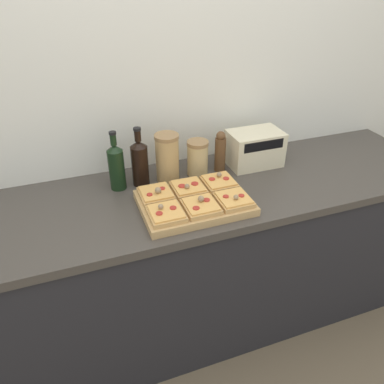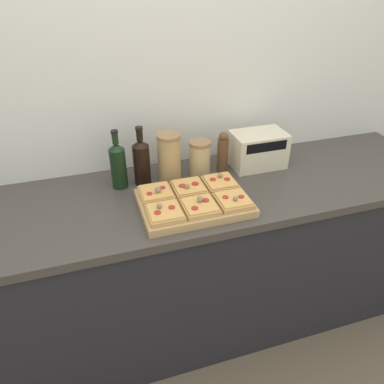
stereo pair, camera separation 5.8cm
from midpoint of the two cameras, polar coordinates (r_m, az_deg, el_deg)
name	(u,v)px [view 2 (the right image)]	position (r m, az deg, el deg)	size (l,w,h in m)	color
ground_plane	(211,366)	(2.17, 3.69, -24.90)	(12.00, 12.00, 0.00)	brown
wall_back	(171,93)	(1.91, -2.40, 14.84)	(6.00, 0.06, 2.50)	silver
kitchen_counter	(192,262)	(2.02, 0.86, -10.63)	(2.63, 0.67, 0.89)	#232328
cutting_board	(194,203)	(1.63, 1.33, -1.67)	(0.47, 0.33, 0.04)	tan
pizza_slice_back_left	(156,193)	(1.64, -4.50, -0.17)	(0.14, 0.15, 0.06)	tan
pizza_slice_back_center	(189,188)	(1.68, 0.48, 0.64)	(0.14, 0.15, 0.05)	tan
pizza_slice_back_right	(220,182)	(1.72, 5.25, 1.45)	(0.14, 0.15, 0.05)	tan
pizza_slice_front_left	(165,213)	(1.52, -3.12, -3.17)	(0.14, 0.15, 0.05)	tan
pizza_slice_front_center	(200,206)	(1.55, 2.27, -2.19)	(0.14, 0.15, 0.05)	tan
pizza_slice_front_right	(233,200)	(1.60, 7.35, -1.29)	(0.14, 0.15, 0.05)	tan
olive_oil_bottle	(118,164)	(1.76, -10.28, 4.14)	(0.07, 0.07, 0.28)	black
wine_bottle	(142,161)	(1.77, -6.78, 4.72)	(0.08, 0.08, 0.29)	black
grain_jar_tall	(169,157)	(1.80, -2.57, 5.34)	(0.12, 0.12, 0.23)	tan
grain_jar_short	(200,158)	(1.85, 2.09, 5.20)	(0.11, 0.11, 0.18)	tan
pepper_mill	(223,152)	(1.88, 5.60, 6.06)	(0.06, 0.06, 0.21)	brown
toaster_oven	(258,149)	(1.97, 10.84, 6.38)	(0.29, 0.18, 0.18)	beige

